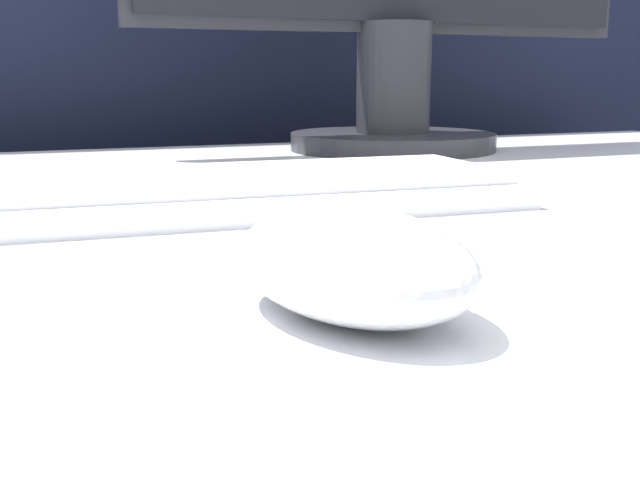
% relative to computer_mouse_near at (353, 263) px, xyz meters
% --- Properties ---
extents(partition_panel, '(5.00, 0.03, 1.36)m').
position_rel_computer_mouse_near_xyz_m(partition_panel, '(0.02, 0.82, -0.08)').
color(partition_panel, black).
rests_on(partition_panel, ground_plane).
extents(computer_mouse_near, '(0.10, 0.12, 0.04)m').
position_rel_computer_mouse_near_xyz_m(computer_mouse_near, '(0.00, 0.00, 0.00)').
color(computer_mouse_near, silver).
rests_on(computer_mouse_near, desk).
extents(keyboard, '(0.46, 0.15, 0.02)m').
position_rel_computer_mouse_near_xyz_m(keyboard, '(-0.02, 0.23, -0.01)').
color(keyboard, white).
rests_on(keyboard, desk).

